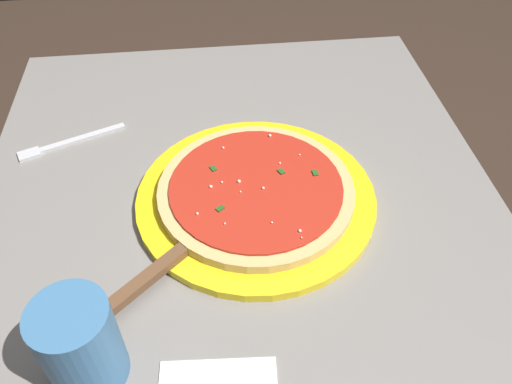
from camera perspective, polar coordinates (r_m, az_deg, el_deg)
name	(u,v)px	position (r m, az deg, el deg)	size (l,w,h in m)	color
restaurant_table	(240,250)	(0.94, -1.73, -6.46)	(0.90, 0.82, 0.77)	black
serving_plate	(256,198)	(0.80, 0.00, -0.65)	(0.37, 0.37, 0.01)	yellow
pizza	(256,190)	(0.78, 0.00, 0.20)	(0.30, 0.30, 0.02)	#DBB26B
pizza_server	(172,259)	(0.71, -9.25, -7.36)	(0.18, 0.19, 0.01)	silver
cup_tall_drink	(80,345)	(0.62, -18.91, -15.71)	(0.09, 0.09, 0.12)	teal
fork	(66,143)	(0.96, -20.30, 5.12)	(0.09, 0.18, 0.00)	silver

